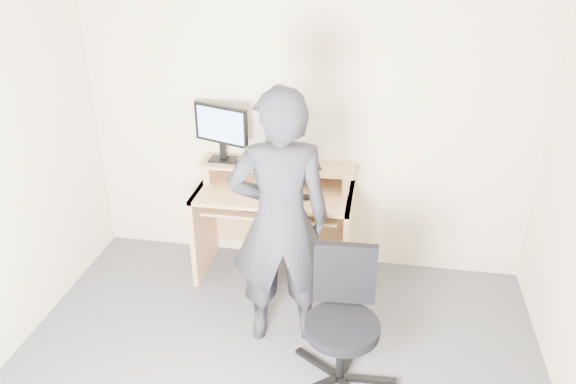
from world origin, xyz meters
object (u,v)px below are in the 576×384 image
(monitor, at_px, (221,128))
(person, at_px, (280,222))
(desk, at_px, (276,209))
(office_chair, at_px, (343,314))

(monitor, distance_m, person, 1.09)
(monitor, relative_size, person, 0.26)
(desk, xyz_separation_m, person, (0.18, -0.79, 0.34))
(monitor, bearing_deg, person, -34.33)
(desk, relative_size, monitor, 2.64)
(desk, xyz_separation_m, monitor, (-0.44, 0.06, 0.63))
(office_chair, bearing_deg, desk, 116.18)
(desk, bearing_deg, office_chair, -60.76)
(office_chair, bearing_deg, monitor, 128.91)
(monitor, relative_size, office_chair, 0.53)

